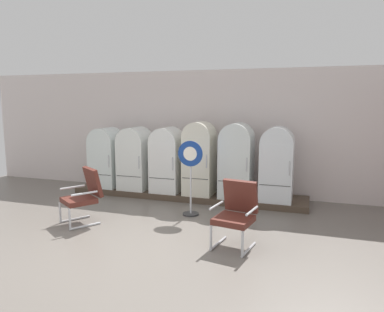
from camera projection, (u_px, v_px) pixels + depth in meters
The scene contains 12 objects.
ground at pixel (122, 248), 5.47m from camera, with size 12.00×10.00×0.05m, color #6C655D.
back_wall at pixel (195, 131), 8.68m from camera, with size 11.76×0.12×2.93m.
display_plinth at pixel (187, 194), 8.30m from camera, with size 5.44×0.95×0.13m, color #493B2E.
refrigerator_0 at pixel (106, 156), 8.71m from camera, with size 0.66×0.70×1.44m.
refrigerator_1 at pixel (135, 156), 8.48m from camera, with size 0.67×0.72×1.47m.
refrigerator_2 at pixel (167, 158), 8.21m from camera, with size 0.66×0.69×1.49m.
refrigerator_3 at pixel (199, 156), 7.95m from camera, with size 0.64×0.68×1.63m.
refrigerator_4 at pixel (237, 158), 7.71m from camera, with size 0.68×0.72×1.62m.
refrigerator_5 at pixel (277, 162), 7.44m from camera, with size 0.67×0.68×1.56m.
armchair_left at pixel (84, 194), 6.49m from camera, with size 0.81×0.84×1.00m.
armchair_right at pixel (236, 211), 5.44m from camera, with size 0.68×0.74×1.00m.
sign_stand at pixel (190, 178), 6.89m from camera, with size 0.49×0.32×1.46m.
Camera 1 is at (2.64, -4.60, 2.20)m, focal length 33.39 mm.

